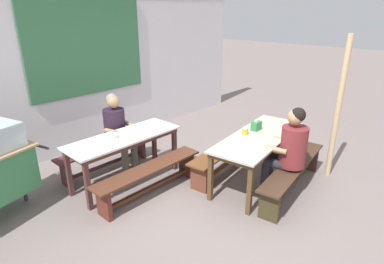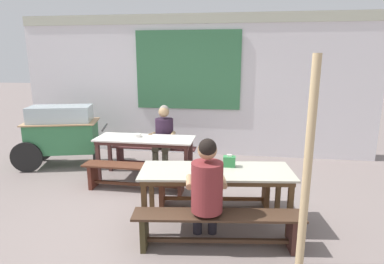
{
  "view_description": "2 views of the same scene",
  "coord_description": "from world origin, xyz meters",
  "px_view_note": "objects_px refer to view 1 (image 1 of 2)",
  "views": [
    {
      "loc": [
        -3.1,
        -2.37,
        2.44
      ],
      "look_at": [
        0.05,
        0.51,
        0.79
      ],
      "focal_mm": 29.96,
      "sensor_mm": 36.0,
      "label": 1
    },
    {
      "loc": [
        0.97,
        -3.94,
        2.1
      ],
      "look_at": [
        0.33,
        0.33,
        1.08
      ],
      "focal_mm": 29.98,
      "sensor_mm": 36.0,
      "label": 2
    }
  ],
  "objects_px": {
    "bench_far_front": "(149,176)",
    "tissue_box": "(256,126)",
    "person_near_front": "(289,147)",
    "wooden_support_post": "(338,110)",
    "bench_near_back": "(226,155)",
    "person_center_facing": "(117,128)",
    "dining_table_near": "(259,140)",
    "bench_far_back": "(106,154)",
    "dining_table_far": "(124,141)",
    "condiment_jar": "(245,131)",
    "bench_near_front": "(293,173)",
    "soup_bowl": "(113,136)"
  },
  "relations": [
    {
      "from": "person_near_front",
      "to": "wooden_support_post",
      "type": "distance_m",
      "value": 1.07
    },
    {
      "from": "bench_far_front",
      "to": "tissue_box",
      "type": "bearing_deg",
      "value": -26.08
    },
    {
      "from": "bench_far_front",
      "to": "person_center_facing",
      "type": "relative_size",
      "value": 1.39
    },
    {
      "from": "wooden_support_post",
      "to": "person_center_facing",
      "type": "bearing_deg",
      "value": 127.75
    },
    {
      "from": "bench_far_back",
      "to": "soup_bowl",
      "type": "distance_m",
      "value": 0.7
    },
    {
      "from": "dining_table_far",
      "to": "person_center_facing",
      "type": "height_order",
      "value": "person_center_facing"
    },
    {
      "from": "bench_far_front",
      "to": "condiment_jar",
      "type": "xyz_separation_m",
      "value": [
        1.24,
        -0.7,
        0.49
      ]
    },
    {
      "from": "soup_bowl",
      "to": "wooden_support_post",
      "type": "relative_size",
      "value": 0.06
    },
    {
      "from": "person_near_front",
      "to": "wooden_support_post",
      "type": "xyz_separation_m",
      "value": [
        0.98,
        -0.24,
        0.35
      ]
    },
    {
      "from": "condiment_jar",
      "to": "bench_near_back",
      "type": "bearing_deg",
      "value": 84.89
    },
    {
      "from": "bench_near_front",
      "to": "tissue_box",
      "type": "height_order",
      "value": "tissue_box"
    },
    {
      "from": "wooden_support_post",
      "to": "condiment_jar",
      "type": "bearing_deg",
      "value": 137.88
    },
    {
      "from": "wooden_support_post",
      "to": "bench_far_front",
      "type": "bearing_deg",
      "value": 144.33
    },
    {
      "from": "bench_far_back",
      "to": "person_near_front",
      "type": "bearing_deg",
      "value": -62.77
    },
    {
      "from": "dining_table_near",
      "to": "bench_far_back",
      "type": "distance_m",
      "value": 2.4
    },
    {
      "from": "bench_far_back",
      "to": "dining_table_far",
      "type": "bearing_deg",
      "value": -90.53
    },
    {
      "from": "dining_table_near",
      "to": "dining_table_far",
      "type": "bearing_deg",
      "value": 133.12
    },
    {
      "from": "person_center_facing",
      "to": "bench_near_back",
      "type": "bearing_deg",
      "value": -52.32
    },
    {
      "from": "bench_near_back",
      "to": "person_center_facing",
      "type": "bearing_deg",
      "value": 127.68
    },
    {
      "from": "bench_near_back",
      "to": "dining_table_far",
      "type": "bearing_deg",
      "value": 144.9
    },
    {
      "from": "bench_near_back",
      "to": "soup_bowl",
      "type": "height_order",
      "value": "soup_bowl"
    },
    {
      "from": "bench_near_front",
      "to": "tissue_box",
      "type": "relative_size",
      "value": 11.94
    },
    {
      "from": "person_center_facing",
      "to": "dining_table_near",
      "type": "bearing_deg",
      "value": -59.47
    },
    {
      "from": "wooden_support_post",
      "to": "tissue_box",
      "type": "bearing_deg",
      "value": 130.62
    },
    {
      "from": "dining_table_near",
      "to": "bench_near_back",
      "type": "relative_size",
      "value": 1.11
    },
    {
      "from": "person_center_facing",
      "to": "soup_bowl",
      "type": "bearing_deg",
      "value": -131.09
    },
    {
      "from": "bench_near_back",
      "to": "tissue_box",
      "type": "distance_m",
      "value": 0.68
    },
    {
      "from": "bench_near_back",
      "to": "wooden_support_post",
      "type": "relative_size",
      "value": 0.82
    },
    {
      "from": "bench_far_back",
      "to": "condiment_jar",
      "type": "distance_m",
      "value": 2.22
    },
    {
      "from": "dining_table_far",
      "to": "bench_far_front",
      "type": "height_order",
      "value": "dining_table_far"
    },
    {
      "from": "bench_near_back",
      "to": "tissue_box",
      "type": "bearing_deg",
      "value": -59.64
    },
    {
      "from": "bench_near_back",
      "to": "wooden_support_post",
      "type": "distance_m",
      "value": 1.78
    },
    {
      "from": "person_near_front",
      "to": "wooden_support_post",
      "type": "relative_size",
      "value": 0.6
    },
    {
      "from": "tissue_box",
      "to": "condiment_jar",
      "type": "bearing_deg",
      "value": 173.47
    },
    {
      "from": "bench_far_back",
      "to": "person_near_front",
      "type": "relative_size",
      "value": 1.26
    },
    {
      "from": "bench_far_back",
      "to": "wooden_support_post",
      "type": "distance_m",
      "value": 3.6
    },
    {
      "from": "dining_table_far",
      "to": "wooden_support_post",
      "type": "xyz_separation_m",
      "value": [
        2.25,
        -2.16,
        0.41
      ]
    },
    {
      "from": "bench_far_front",
      "to": "person_near_front",
      "type": "height_order",
      "value": "person_near_front"
    },
    {
      "from": "bench_near_back",
      "to": "bench_near_front",
      "type": "distance_m",
      "value": 1.08
    },
    {
      "from": "condiment_jar",
      "to": "soup_bowl",
      "type": "relative_size",
      "value": 0.76
    },
    {
      "from": "bench_far_front",
      "to": "condiment_jar",
      "type": "relative_size",
      "value": 16.68
    },
    {
      "from": "bench_near_front",
      "to": "bench_far_front",
      "type": "bearing_deg",
      "value": 134.68
    },
    {
      "from": "dining_table_far",
      "to": "bench_near_front",
      "type": "xyz_separation_m",
      "value": [
        1.4,
        -1.96,
        -0.36
      ]
    },
    {
      "from": "dining_table_near",
      "to": "bench_far_back",
      "type": "bearing_deg",
      "value": 124.11
    },
    {
      "from": "person_center_facing",
      "to": "soup_bowl",
      "type": "distance_m",
      "value": 0.56
    },
    {
      "from": "person_near_front",
      "to": "condiment_jar",
      "type": "relative_size",
      "value": 12.47
    },
    {
      "from": "dining_table_far",
      "to": "bench_far_back",
      "type": "xyz_separation_m",
      "value": [
        0.0,
        0.54,
        -0.37
      ]
    },
    {
      "from": "dining_table_near",
      "to": "bench_near_front",
      "type": "bearing_deg",
      "value": -82.95
    },
    {
      "from": "bench_near_back",
      "to": "person_center_facing",
      "type": "height_order",
      "value": "person_center_facing"
    },
    {
      "from": "bench_near_front",
      "to": "tissue_box",
      "type": "distance_m",
      "value": 0.86
    }
  ]
}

